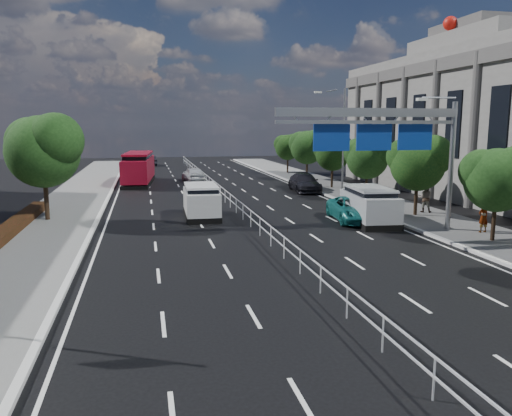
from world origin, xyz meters
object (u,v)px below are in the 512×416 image
object	(u,v)px
silver_minivan	(369,205)
pedestrian_b	(425,198)
red_bus	(139,167)
near_car_dark	(150,161)
near_car_silver	(193,174)
overhead_gantry	(388,132)
pedestrian_a	(483,217)
white_minivan	(201,201)
parked_car_dark	(305,183)
parked_car_teal	(354,209)

from	to	relation	value
silver_minivan	pedestrian_b	xyz separation A→B (m)	(4.97, 1.98, 0.02)
red_bus	near_car_dark	size ratio (longest dim) A/B	2.51
near_car_dark	near_car_silver	bearing A→B (deg)	93.41
overhead_gantry	pedestrian_a	size ratio (longest dim) A/B	5.98
white_minivan	red_bus	xyz separation A→B (m)	(-4.13, 20.32, 0.61)
near_car_silver	silver_minivan	world-z (taller)	silver_minivan
red_bus	near_car_dark	distance (m)	23.28
red_bus	white_minivan	bearing A→B (deg)	-73.67
overhead_gantry	pedestrian_b	distance (m)	8.88
near_car_dark	silver_minivan	xyz separation A→B (m)	(12.57, -47.68, 0.38)
parked_car_dark	pedestrian_b	xyz separation A→B (m)	(4.25, -12.96, 0.31)
overhead_gantry	white_minivan	bearing A→B (deg)	141.31
overhead_gantry	parked_car_teal	size ratio (longest dim) A/B	1.91
white_minivan	parked_car_teal	bearing A→B (deg)	-18.57
overhead_gantry	pedestrian_b	size ratio (longest dim) A/B	5.29
white_minivan	near_car_silver	size ratio (longest dim) A/B	1.09
parked_car_teal	pedestrian_b	size ratio (longest dim) A/B	2.78
white_minivan	silver_minivan	xyz separation A→B (m)	(9.84, -4.14, 0.04)
overhead_gantry	near_car_silver	size ratio (longest dim) A/B	2.23
overhead_gantry	red_bus	size ratio (longest dim) A/B	0.95
near_car_silver	silver_minivan	size ratio (longest dim) A/B	0.83
parked_car_teal	pedestrian_b	bearing A→B (deg)	19.38
near_car_silver	parked_car_teal	world-z (taller)	near_car_silver
near_car_silver	parked_car_teal	size ratio (longest dim) A/B	0.85
overhead_gantry	parked_car_dark	bearing A→B (deg)	85.77
near_car_silver	parked_car_dark	distance (m)	13.52
silver_minivan	parked_car_dark	size ratio (longest dim) A/B	1.00
pedestrian_a	white_minivan	bearing A→B (deg)	-39.21
near_car_silver	pedestrian_a	world-z (taller)	pedestrian_a
parked_car_dark	pedestrian_b	distance (m)	13.64
overhead_gantry	red_bus	distance (m)	31.00
silver_minivan	pedestrian_a	size ratio (longest dim) A/B	3.22
near_car_dark	parked_car_teal	bearing A→B (deg)	97.15
white_minivan	pedestrian_a	xyz separation A→B (m)	(14.45, -8.63, -0.05)
red_bus	pedestrian_a	distance (m)	34.40
silver_minivan	parked_car_dark	distance (m)	14.96
white_minivan	pedestrian_b	xyz separation A→B (m)	(14.81, -2.16, 0.06)
white_minivan	pedestrian_a	distance (m)	16.83
red_bus	silver_minivan	bearing A→B (deg)	-55.42
parked_car_teal	pedestrian_b	distance (m)	5.78
white_minivan	pedestrian_b	distance (m)	14.97
overhead_gantry	pedestrian_a	distance (m)	7.09
overhead_gantry	parked_car_teal	bearing A→B (deg)	90.60
red_bus	near_car_dark	xyz separation A→B (m)	(1.39, 23.22, -0.95)
silver_minivan	parked_car_dark	bearing A→B (deg)	93.01
near_car_silver	pedestrian_a	distance (m)	32.17
white_minivan	parked_car_dark	world-z (taller)	white_minivan
white_minivan	red_bus	size ratio (longest dim) A/B	0.46
overhead_gantry	parked_car_teal	world-z (taller)	overhead_gantry
pedestrian_a	parked_car_teal	bearing A→B (deg)	-53.18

